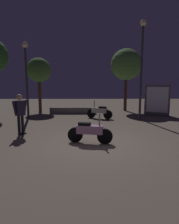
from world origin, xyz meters
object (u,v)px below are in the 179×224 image
Objects in this scene: motorcycle_pink_foreground at (90,131)px; kiosk_billboard at (157,100)px; streetlamp_near at (26,70)px; streetlamp_far at (142,59)px; person_rider_beside at (20,111)px; motorcycle_white_parked_left at (100,112)px.

kiosk_billboard is (4.61, 5.95, 0.61)m from motorcycle_pink_foreground.
motorcycle_pink_foreground is 6.96m from streetlamp_near.
motorcycle_pink_foreground is at bearing -124.02° from streetlamp_far.
streetlamp_far is at bearing 67.52° from motorcycle_pink_foreground.
streetlamp_far reaches higher than kiosk_billboard.
person_rider_beside is 7.33m from streetlamp_far.
kiosk_billboard is at bearing 63.75° from motorcycle_pink_foreground.
kiosk_billboard reaches higher than motorcycle_white_parked_left.
motorcycle_white_parked_left is 4.12m from kiosk_billboard.
motorcycle_pink_foreground is 0.29× the size of streetlamp_far.
kiosk_billboard is (7.51, 4.78, 0.02)m from person_rider_beside.
streetlamp_near is 8.69m from kiosk_billboard.
streetlamp_near is 0.81× the size of streetlamp_far.
streetlamp_near reaches higher than motorcycle_white_parked_left.
streetlamp_near reaches higher than motorcycle_pink_foreground.
streetlamp_far is (3.08, 4.56, 3.13)m from motorcycle_pink_foreground.
motorcycle_white_parked_left is 3.96m from streetlamp_far.
person_rider_beside is 4.60m from streetlamp_near.
streetlamp_near is at bearing 20.32° from motorcycle_white_parked_left.
motorcycle_pink_foreground is 0.35× the size of streetlamp_near.
streetlamp_near is (-3.84, 5.23, 2.54)m from motorcycle_pink_foreground.
streetlamp_far is at bearing -5.48° from streetlamp_near.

